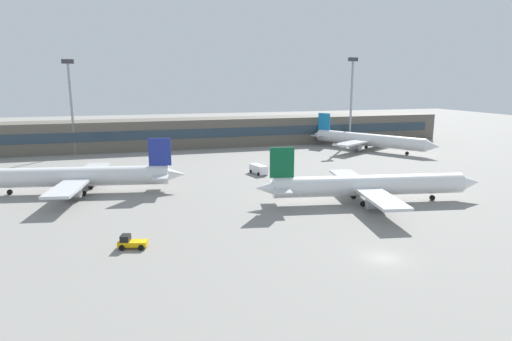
# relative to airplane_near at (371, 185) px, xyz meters

# --- Properties ---
(ground_plane) EXTENTS (400.00, 400.00, 0.00)m
(ground_plane) POSITION_rel_airplane_near_xyz_m (-11.28, 18.01, -3.05)
(ground_plane) COLOR gray
(terminal_building) EXTENTS (155.59, 12.13, 9.00)m
(terminal_building) POSITION_rel_airplane_near_xyz_m (-11.28, 74.00, 1.45)
(terminal_building) COLOR #5B564C
(terminal_building) RESTS_ON ground_plane
(airplane_near) EXTENTS (40.31, 28.40, 10.00)m
(airplane_near) POSITION_rel_airplane_near_xyz_m (0.00, 0.00, 0.00)
(airplane_near) COLOR white
(airplane_near) RESTS_ON ground_plane
(airplane_mid) EXTENTS (41.29, 29.11, 10.25)m
(airplane_mid) POSITION_rel_airplane_near_xyz_m (-50.25, 21.42, 0.08)
(airplane_mid) COLOR silver
(airplane_mid) RESTS_ON ground_plane
(airplane_far) EXTENTS (27.71, 38.00, 10.53)m
(airplane_far) POSITION_rel_airplane_near_xyz_m (30.10, 51.23, 0.16)
(airplane_far) COLOR silver
(airplane_far) RESTS_ON ground_plane
(baggage_tug_yellow) EXTENTS (3.87, 2.58, 1.75)m
(baggage_tug_yellow) POSITION_rel_airplane_near_xyz_m (-40.31, -10.23, -2.25)
(baggage_tug_yellow) COLOR #F2B20C
(baggage_tug_yellow) RESTS_ON ground_plane
(service_van_white) EXTENTS (3.29, 5.54, 2.08)m
(service_van_white) POSITION_rel_airplane_near_xyz_m (-11.98, 28.07, -1.94)
(service_van_white) COLOR white
(service_van_white) RESTS_ON ground_plane
(floodlight_tower_west) EXTENTS (3.20, 0.80, 28.30)m
(floodlight_tower_west) POSITION_rel_airplane_near_xyz_m (31.28, 65.61, 13.16)
(floodlight_tower_west) COLOR gray
(floodlight_tower_west) RESTS_ON ground_plane
(floodlight_tower_east) EXTENTS (3.20, 0.80, 26.72)m
(floodlight_tower_east) POSITION_rel_airplane_near_xyz_m (-55.15, 68.36, 12.35)
(floodlight_tower_east) COLOR gray
(floodlight_tower_east) RESTS_ON ground_plane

